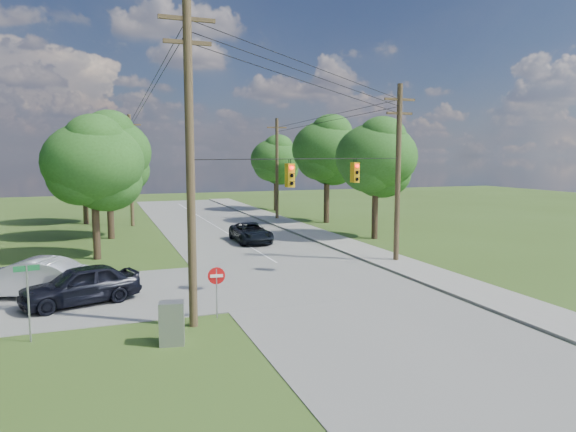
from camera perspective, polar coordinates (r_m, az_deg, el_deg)
name	(u,v)px	position (r m, az deg, el deg)	size (l,w,h in m)	color
ground	(311,316)	(20.81, 2.58, -11.03)	(140.00, 140.00, 0.00)	#39541C
main_road	(309,282)	(25.99, 2.38, -7.38)	(10.00, 100.00, 0.03)	gray
sidewalk_east	(422,271)	(29.15, 14.70, -5.95)	(2.60, 100.00, 0.12)	gray
pole_sw	(190,159)	(18.92, -10.83, 6.25)	(2.00, 0.32, 12.00)	brown
pole_ne	(398,171)	(31.09, 12.13, 4.95)	(2.00, 0.32, 10.50)	brown
pole_north_e	(277,168)	(51.06, -1.23, 5.35)	(2.00, 0.32, 10.00)	brown
pole_north_w	(131,169)	(48.36, -17.07, 4.98)	(2.00, 0.32, 10.00)	brown
power_lines	(260,108)	(31.32, -3.11, 11.85)	(13.93, 29.62, 4.93)	black
traffic_signals	(325,173)	(24.92, 4.13, 4.75)	(4.91, 3.27, 1.05)	#EBAB0D
tree_w_near	(93,163)	(33.27, -20.82, 5.56)	(6.00, 6.00, 8.40)	#463523
tree_w_mid	(108,153)	(41.27, -19.37, 6.67)	(6.40, 6.40, 9.22)	#463523
tree_w_far	(83,157)	(51.28, -21.79, 6.13)	(6.00, 6.00, 8.73)	#463523
tree_e_near	(376,157)	(39.53, 9.75, 6.49)	(6.20, 6.20, 8.81)	#463523
tree_e_mid	(327,150)	(48.66, 4.36, 7.36)	(6.60, 6.60, 9.64)	#463523
tree_e_far	(276,159)	(59.45, -1.38, 6.30)	(5.80, 5.80, 8.32)	#463523
car_cross_dark	(80,285)	(23.80, -22.07, -7.09)	(1.97, 4.89, 1.67)	black
car_cross_silver	(29,278)	(25.96, -26.84, -6.13)	(1.82, 5.23, 1.72)	silver
car_main_north	(251,233)	(37.74, -4.15, -1.85)	(2.34, 5.08, 1.41)	black
control_cabinet	(172,323)	(18.05, -12.79, -11.54)	(0.82, 0.59, 1.47)	gray
do_not_enter_sign	(217,281)	(20.28, -7.95, -7.12)	(0.68, 0.11, 2.05)	gray
street_name_sign	(28,293)	(19.65, -26.93, -7.68)	(0.80, 0.16, 2.68)	gray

